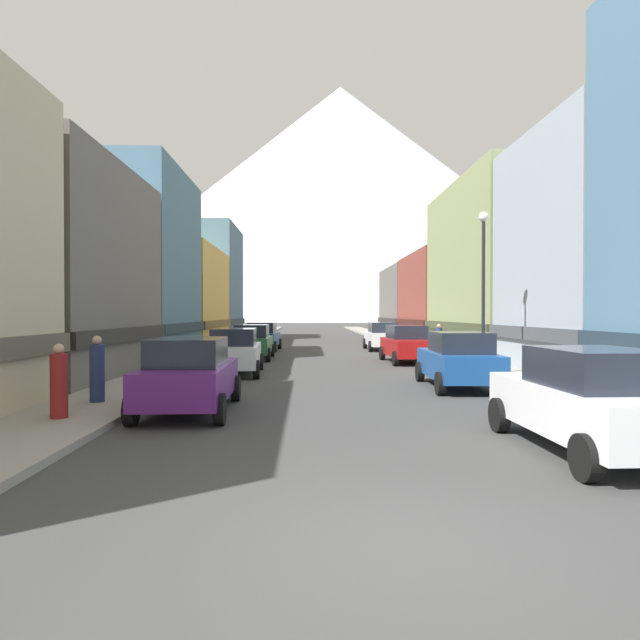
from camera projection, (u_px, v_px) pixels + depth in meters
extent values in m
plane|color=#3B3B3B|center=(406.00, 548.00, 5.63)|extent=(400.00, 400.00, 0.00)
cube|color=gray|center=(234.00, 345.00, 40.48)|extent=(2.50, 100.00, 0.15)
cube|color=gray|center=(406.00, 345.00, 40.77)|extent=(2.50, 100.00, 0.15)
cube|color=#66605B|center=(17.00, 272.00, 20.05)|extent=(7.82, 9.57, 7.70)
cube|color=#2D2B29|center=(17.00, 335.00, 20.08)|extent=(8.12, 9.57, 0.50)
cube|color=slate|center=(106.00, 265.00, 29.64)|extent=(8.28, 9.36, 9.87)
cube|color=#22333F|center=(106.00, 328.00, 29.68)|extent=(8.58, 9.36, 0.50)
cube|color=#D8B259|center=(176.00, 297.00, 40.82)|extent=(6.18, 11.85, 7.10)
cube|color=brown|center=(176.00, 324.00, 40.85)|extent=(6.48, 11.85, 0.50)
cube|color=slate|center=(201.00, 283.00, 51.88)|extent=(6.75, 10.01, 10.37)
cube|color=#22333F|center=(201.00, 321.00, 51.92)|extent=(7.05, 10.01, 0.50)
cube|color=#99A5B2|center=(632.00, 253.00, 21.47)|extent=(8.01, 8.37, 9.38)
cube|color=#444A50|center=(632.00, 333.00, 21.51)|extent=(8.31, 8.37, 0.50)
cube|color=#8C9966|center=(526.00, 269.00, 32.83)|extent=(8.68, 13.62, 9.97)
cube|color=#3F442D|center=(525.00, 326.00, 32.87)|extent=(8.98, 13.62, 0.50)
cube|color=brown|center=(450.00, 298.00, 46.32)|extent=(6.79, 12.57, 7.26)
cube|color=#3B1B16|center=(450.00, 322.00, 46.35)|extent=(7.09, 12.57, 0.50)
cube|color=#66605B|center=(431.00, 302.00, 59.47)|extent=(9.37, 12.95, 7.20)
cube|color=#2D2B29|center=(431.00, 320.00, 59.50)|extent=(9.67, 12.95, 0.50)
cube|color=#591E72|center=(190.00, 381.00, 13.40)|extent=(1.94, 4.44, 0.80)
cube|color=#1E232D|center=(188.00, 352.00, 13.14)|extent=(1.65, 2.24, 0.64)
cylinder|color=black|center=(167.00, 389.00, 15.01)|extent=(0.24, 0.68, 0.68)
cylinder|color=black|center=(236.00, 388.00, 15.10)|extent=(0.24, 0.68, 0.68)
cylinder|color=black|center=(131.00, 410.00, 11.72)|extent=(0.24, 0.68, 0.68)
cylinder|color=black|center=(220.00, 409.00, 11.80)|extent=(0.24, 0.68, 0.68)
cube|color=silver|center=(235.00, 355.00, 21.70)|extent=(2.01, 4.47, 0.80)
cube|color=#1E232D|center=(234.00, 337.00, 21.44)|extent=(1.69, 2.26, 0.64)
cylinder|color=black|center=(216.00, 362.00, 23.29)|extent=(0.25, 0.69, 0.68)
cylinder|color=black|center=(260.00, 362.00, 23.41)|extent=(0.25, 0.69, 0.68)
cylinder|color=black|center=(205.00, 370.00, 20.00)|extent=(0.25, 0.69, 0.68)
cylinder|color=black|center=(256.00, 369.00, 20.12)|extent=(0.25, 0.69, 0.68)
cube|color=#265933|center=(252.00, 345.00, 28.72)|extent=(1.85, 4.40, 0.80)
cube|color=#1E232D|center=(252.00, 331.00, 28.46)|extent=(1.60, 2.20, 0.64)
cylinder|color=black|center=(238.00, 350.00, 30.35)|extent=(0.22, 0.68, 0.68)
cylinder|color=black|center=(272.00, 350.00, 30.39)|extent=(0.22, 0.68, 0.68)
cylinder|color=black|center=(230.00, 355.00, 27.05)|extent=(0.22, 0.68, 0.68)
cylinder|color=black|center=(268.00, 355.00, 27.09)|extent=(0.22, 0.68, 0.68)
cube|color=#19478C|center=(263.00, 339.00, 35.42)|extent=(2.04, 4.48, 0.80)
cube|color=#1E232D|center=(262.00, 328.00, 35.16)|extent=(1.70, 2.27, 0.64)
cylinder|color=black|center=(252.00, 344.00, 37.10)|extent=(0.25, 0.69, 0.68)
cylinder|color=black|center=(280.00, 344.00, 37.06)|extent=(0.25, 0.69, 0.68)
cylinder|color=black|center=(244.00, 347.00, 33.80)|extent=(0.25, 0.69, 0.68)
cylinder|color=black|center=(275.00, 347.00, 33.76)|extent=(0.25, 0.69, 0.68)
cube|color=silver|center=(588.00, 409.00, 9.53)|extent=(1.96, 4.45, 0.80)
cube|color=#1E232D|center=(596.00, 368.00, 9.28)|extent=(1.66, 2.24, 0.64)
cylinder|color=black|center=(499.00, 415.00, 11.14)|extent=(0.24, 0.69, 0.68)
cylinder|color=black|center=(589.00, 414.00, 11.23)|extent=(0.24, 0.69, 0.68)
cylinder|color=black|center=(586.00, 458.00, 7.85)|extent=(0.24, 0.69, 0.68)
cube|color=#19478C|center=(458.00, 364.00, 17.74)|extent=(1.94, 4.44, 0.80)
cube|color=#1E232D|center=(460.00, 342.00, 17.48)|extent=(1.65, 2.24, 0.64)
cylinder|color=black|center=(420.00, 372.00, 19.39)|extent=(0.24, 0.68, 0.68)
cylinder|color=black|center=(473.00, 372.00, 19.39)|extent=(0.24, 0.68, 0.68)
cylinder|color=black|center=(440.00, 384.00, 16.09)|extent=(0.24, 0.68, 0.68)
cylinder|color=black|center=(504.00, 384.00, 16.09)|extent=(0.24, 0.68, 0.68)
cube|color=#9E1111|center=(407.00, 347.00, 26.69)|extent=(2.04, 4.48, 0.80)
cube|color=#1E232D|center=(406.00, 332.00, 26.93)|extent=(1.70, 2.27, 0.64)
cylinder|color=black|center=(436.00, 358.00, 25.11)|extent=(0.25, 0.69, 0.68)
cylinder|color=black|center=(395.00, 358.00, 24.98)|extent=(0.25, 0.69, 0.68)
cylinder|color=black|center=(418.00, 353.00, 28.40)|extent=(0.25, 0.69, 0.68)
cylinder|color=black|center=(382.00, 353.00, 28.28)|extent=(0.25, 0.69, 0.68)
cube|color=silver|center=(382.00, 339.00, 35.75)|extent=(1.85, 4.40, 0.80)
cube|color=#1E232D|center=(383.00, 327.00, 35.49)|extent=(1.60, 2.20, 0.64)
cylinder|color=black|center=(365.00, 343.00, 37.38)|extent=(0.22, 0.68, 0.68)
cylinder|color=black|center=(392.00, 343.00, 37.43)|extent=(0.22, 0.68, 0.68)
cylinder|color=black|center=(371.00, 346.00, 34.09)|extent=(0.22, 0.68, 0.68)
cylinder|color=black|center=(401.00, 346.00, 34.13)|extent=(0.22, 0.68, 0.68)
cylinder|color=#4C5156|center=(556.00, 373.00, 16.47)|extent=(0.56, 0.56, 0.90)
cylinder|color=#2D2D33|center=(556.00, 357.00, 16.47)|extent=(0.59, 0.59, 0.08)
cylinder|color=brown|center=(640.00, 399.00, 13.41)|extent=(0.36, 0.36, 0.30)
sphere|color=#297729|center=(640.00, 385.00, 13.41)|extent=(0.46, 0.46, 0.46)
cylinder|color=maroon|center=(59.00, 386.00, 11.84)|extent=(0.36, 0.36, 1.36)
sphere|color=tan|center=(59.00, 349.00, 11.83)|extent=(0.22, 0.22, 0.22)
cylinder|color=navy|center=(97.00, 373.00, 14.00)|extent=(0.36, 0.36, 1.43)
sphere|color=tan|center=(97.00, 340.00, 13.99)|extent=(0.23, 0.23, 0.23)
cylinder|color=navy|center=(439.00, 341.00, 30.71)|extent=(0.36, 0.36, 1.40)
sphere|color=tan|center=(439.00, 326.00, 30.70)|extent=(0.22, 0.22, 0.22)
cylinder|color=black|center=(483.00, 298.00, 20.12)|extent=(0.12, 0.12, 5.50)
sphere|color=white|center=(484.00, 217.00, 20.08)|extent=(0.36, 0.36, 0.36)
cone|color=silver|center=(340.00, 203.00, 265.21)|extent=(255.14, 255.14, 109.44)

